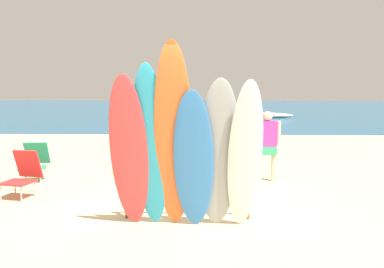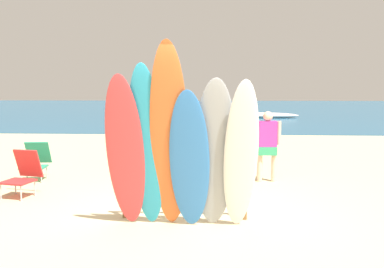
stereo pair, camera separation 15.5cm
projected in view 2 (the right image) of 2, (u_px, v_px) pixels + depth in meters
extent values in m
plane|color=#D3BC8C|center=(203.00, 127.00, 19.91)|extent=(60.00, 60.00, 0.00)
cube|color=#235B7F|center=(207.00, 108.00, 36.33)|extent=(60.00, 40.00, 0.02)
cylinder|color=brown|center=(124.00, 198.00, 6.03)|extent=(0.07, 0.07, 0.62)
cylinder|color=brown|center=(245.00, 199.00, 5.94)|extent=(0.07, 0.07, 0.62)
cylinder|color=brown|center=(184.00, 178.00, 5.95)|extent=(1.94, 0.06, 0.06)
ellipsoid|color=#D13D42|center=(125.00, 153.00, 5.43)|extent=(0.55, 0.68, 2.16)
ellipsoid|color=#289EC6|center=(147.00, 148.00, 5.41)|extent=(0.51, 0.69, 2.30)
ellipsoid|color=orange|center=(169.00, 139.00, 5.32)|extent=(0.53, 0.80, 2.58)
ellipsoid|color=#337AD1|center=(190.00, 162.00, 5.36)|extent=(0.58, 0.65, 1.96)
ellipsoid|color=#999EA3|center=(214.00, 155.00, 5.39)|extent=(0.61, 0.67, 2.11)
ellipsoid|color=white|center=(241.00, 157.00, 5.32)|extent=(0.52, 0.73, 2.09)
cylinder|color=brown|center=(151.00, 159.00, 8.72)|extent=(0.12, 0.12, 0.82)
cylinder|color=brown|center=(139.00, 161.00, 8.48)|extent=(0.12, 0.12, 0.82)
cube|color=black|center=(145.00, 144.00, 8.56)|extent=(0.44, 0.27, 0.20)
cube|color=#33A36B|center=(145.00, 126.00, 8.52)|extent=(0.44, 0.46, 0.64)
sphere|color=brown|center=(145.00, 106.00, 8.47)|extent=(0.23, 0.23, 0.23)
cylinder|color=brown|center=(155.00, 124.00, 8.71)|extent=(0.10, 0.10, 0.57)
cylinder|color=brown|center=(135.00, 126.00, 8.32)|extent=(0.10, 0.10, 0.57)
cylinder|color=#9E704C|center=(222.00, 159.00, 8.69)|extent=(0.13, 0.13, 0.83)
cylinder|color=#9E704C|center=(213.00, 161.00, 8.42)|extent=(0.13, 0.13, 0.83)
cube|color=#B23399|center=(218.00, 144.00, 8.51)|extent=(0.45, 0.27, 0.20)
cube|color=#DB333D|center=(218.00, 126.00, 8.47)|extent=(0.43, 0.48, 0.65)
sphere|color=#9E704C|center=(218.00, 105.00, 8.41)|extent=(0.23, 0.23, 0.23)
cylinder|color=#9E704C|center=(225.00, 123.00, 8.68)|extent=(0.10, 0.10, 0.58)
cylinder|color=#9E704C|center=(211.00, 125.00, 8.25)|extent=(0.10, 0.10, 0.58)
cylinder|color=beige|center=(260.00, 165.00, 8.33)|extent=(0.11, 0.11, 0.72)
cylinder|color=beige|center=(274.00, 165.00, 8.33)|extent=(0.11, 0.11, 0.72)
cube|color=#33A36B|center=(267.00, 151.00, 8.29)|extent=(0.39, 0.24, 0.17)
cube|color=#B23399|center=(267.00, 134.00, 8.25)|extent=(0.38, 0.21, 0.56)
sphere|color=beige|center=(268.00, 116.00, 8.21)|extent=(0.20, 0.20, 0.20)
cylinder|color=beige|center=(256.00, 133.00, 8.25)|extent=(0.09, 0.09, 0.50)
cylinder|color=beige|center=(279.00, 133.00, 8.25)|extent=(0.09, 0.09, 0.50)
cylinder|color=brown|center=(240.00, 136.00, 12.94)|extent=(0.12, 0.12, 0.77)
cylinder|color=brown|center=(247.00, 137.00, 12.67)|extent=(0.12, 0.12, 0.77)
cube|color=#2D4CB2|center=(244.00, 127.00, 12.77)|extent=(0.41, 0.25, 0.19)
cube|color=#2D4CB2|center=(244.00, 115.00, 12.72)|extent=(0.40, 0.44, 0.60)
sphere|color=brown|center=(244.00, 103.00, 12.67)|extent=(0.22, 0.22, 0.22)
cylinder|color=brown|center=(239.00, 114.00, 12.93)|extent=(0.09, 0.09, 0.54)
cylinder|color=brown|center=(249.00, 115.00, 12.51)|extent=(0.09, 0.09, 0.54)
cylinder|color=brown|center=(175.00, 152.00, 9.84)|extent=(0.12, 0.12, 0.76)
cylinder|color=brown|center=(185.00, 153.00, 9.65)|extent=(0.12, 0.12, 0.76)
cube|color=#33A36B|center=(180.00, 140.00, 9.71)|extent=(0.41, 0.25, 0.18)
cube|color=#B23399|center=(180.00, 125.00, 9.67)|extent=(0.44, 0.39, 0.59)
sphere|color=brown|center=(180.00, 109.00, 9.62)|extent=(0.21, 0.21, 0.21)
cylinder|color=brown|center=(172.00, 123.00, 9.82)|extent=(0.09, 0.09, 0.53)
cylinder|color=brown|center=(188.00, 125.00, 9.51)|extent=(0.09, 0.09, 0.53)
cylinder|color=#B7B7BC|center=(21.00, 177.00, 8.19)|extent=(0.02, 0.02, 0.28)
cylinder|color=#B7B7BC|center=(41.00, 176.00, 8.22)|extent=(0.02, 0.02, 0.28)
cylinder|color=#B7B7BC|center=(27.00, 173.00, 8.57)|extent=(0.02, 0.02, 0.28)
cylinder|color=#B7B7BC|center=(47.00, 172.00, 8.59)|extent=(0.02, 0.02, 0.28)
cube|color=#2D9370|center=(34.00, 167.00, 8.38)|extent=(0.55, 0.50, 0.03)
cube|color=#2D9370|center=(38.00, 152.00, 8.69)|extent=(0.53, 0.33, 0.50)
cylinder|color=#B7B7BC|center=(1.00, 192.00, 7.00)|extent=(0.02, 0.02, 0.28)
cylinder|color=#B7B7BC|center=(21.00, 194.00, 6.89)|extent=(0.02, 0.02, 0.28)
cylinder|color=#B7B7BC|center=(15.00, 187.00, 7.36)|extent=(0.02, 0.02, 0.28)
cylinder|color=#B7B7BC|center=(35.00, 188.00, 7.25)|extent=(0.02, 0.02, 0.28)
cube|color=red|center=(18.00, 182.00, 7.11)|extent=(0.58, 0.55, 0.03)
cube|color=red|center=(28.00, 163.00, 7.37)|extent=(0.53, 0.30, 0.53)
ellipsoid|color=silver|center=(261.00, 115.00, 25.24)|extent=(4.74, 0.97, 0.38)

